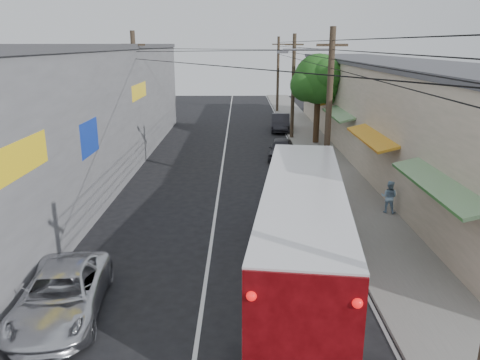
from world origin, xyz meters
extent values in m
cube|color=slate|center=(6.50, 20.00, 0.06)|extent=(3.00, 80.00, 0.12)
cube|color=beige|center=(11.00, 22.00, 3.00)|extent=(6.00, 40.00, 6.00)
cube|color=#4C4C51|center=(11.00, 22.00, 6.10)|extent=(6.20, 40.00, 0.30)
cube|color=#1A6F18|center=(7.70, 6.00, 2.90)|extent=(1.39, 6.00, 0.46)
cube|color=orange|center=(7.70, 14.00, 2.90)|extent=(1.39, 6.00, 0.46)
cube|color=#1A6F18|center=(7.70, 22.00, 2.90)|extent=(1.39, 6.00, 0.46)
cube|color=orange|center=(7.70, 30.00, 2.90)|extent=(1.39, 6.00, 0.46)
cube|color=#1A6F18|center=(7.70, 38.00, 2.90)|extent=(1.39, 6.00, 0.46)
cube|color=gray|center=(-8.50, 18.00, 3.50)|extent=(7.00, 36.00, 7.00)
cube|color=#4C4C51|center=(-8.50, 18.00, 7.10)|extent=(7.20, 36.00, 0.30)
cube|color=yellow|center=(-5.05, 4.00, 4.20)|extent=(0.12, 3.50, 1.00)
cube|color=#1433A5|center=(-5.05, 10.00, 3.60)|extent=(0.12, 2.20, 1.40)
cube|color=yellow|center=(-5.05, 20.00, 4.50)|extent=(0.12, 4.00, 0.90)
cylinder|color=#473828|center=(5.20, 13.00, 4.00)|extent=(0.28, 0.28, 8.00)
cube|color=#473828|center=(5.20, 13.00, 7.20)|extent=(1.40, 0.12, 0.12)
cylinder|color=#473828|center=(5.20, 28.00, 4.00)|extent=(0.28, 0.28, 8.00)
cube|color=#473828|center=(5.20, 28.00, 7.20)|extent=(1.40, 0.12, 0.12)
cylinder|color=#473828|center=(5.20, 43.00, 4.00)|extent=(0.28, 0.28, 8.00)
cube|color=#473828|center=(5.20, 43.00, 7.20)|extent=(1.40, 0.12, 0.12)
cylinder|color=#473828|center=(-5.20, 20.00, 4.00)|extent=(0.28, 0.28, 8.00)
cube|color=#473828|center=(-5.20, 20.00, 7.20)|extent=(1.40, 0.12, 0.12)
cylinder|color=#59595E|center=(4.10, 13.00, 7.00)|extent=(2.20, 0.10, 0.10)
cube|color=#59595E|center=(3.00, 13.00, 6.90)|extent=(0.50, 0.18, 0.12)
cylinder|color=#3F2B19|center=(6.80, 26.00, 2.00)|extent=(0.44, 0.44, 4.00)
sphere|color=#1A4612|center=(6.80, 26.00, 4.80)|extent=(3.60, 3.60, 3.60)
sphere|color=#1A4612|center=(7.80, 26.60, 4.20)|extent=(2.60, 2.60, 2.60)
sphere|color=#1A4612|center=(5.90, 25.60, 4.40)|extent=(2.40, 2.40, 2.40)
sphere|color=#1A4612|center=(7.20, 25.00, 5.20)|extent=(2.20, 2.20, 2.20)
sphere|color=#1A4612|center=(6.50, 26.90, 5.00)|extent=(2.00, 2.00, 2.00)
cube|color=silver|center=(3.00, 4.67, 1.07)|extent=(3.74, 11.37, 1.77)
cube|color=black|center=(3.06, 5.13, 2.37)|extent=(3.52, 9.52, 0.93)
cube|color=silver|center=(3.00, 4.67, 3.02)|extent=(3.74, 11.37, 0.46)
cube|color=maroon|center=(2.28, -0.89, 1.86)|extent=(2.30, 0.37, 2.70)
sphere|color=red|center=(1.31, -0.79, 2.70)|extent=(0.20, 0.20, 0.20)
sphere|color=red|center=(3.24, -1.04, 2.70)|extent=(0.20, 0.20, 0.20)
cylinder|color=black|center=(1.34, 0.94, 0.46)|extent=(0.40, 0.96, 0.93)
cylinder|color=black|center=(3.65, 0.64, 0.46)|extent=(0.40, 0.96, 0.93)
cylinder|color=black|center=(2.21, 7.58, 0.46)|extent=(0.40, 0.96, 0.93)
cylinder|color=black|center=(4.51, 7.28, 0.46)|extent=(0.40, 0.96, 0.93)
cylinder|color=black|center=(2.39, 8.97, 0.46)|extent=(0.40, 0.96, 0.93)
cylinder|color=black|center=(4.69, 8.67, 0.46)|extent=(0.40, 0.96, 0.93)
imported|color=silver|center=(-3.80, 2.81, 0.65)|extent=(2.70, 4.92, 1.31)
imported|color=#9EA0A6|center=(4.18, 13.00, 0.86)|extent=(3.04, 6.18, 1.73)
imported|color=#2A292F|center=(3.80, 21.25, 0.66)|extent=(2.07, 4.03, 1.31)
imported|color=black|center=(4.60, 31.46, 0.72)|extent=(1.86, 4.49, 1.45)
imported|color=pink|center=(5.40, 11.28, 0.91)|extent=(0.59, 0.39, 1.59)
imported|color=#95BAD8|center=(7.60, 10.73, 0.84)|extent=(0.88, 0.82, 1.44)
camera|label=1|loc=(1.09, -8.62, 7.25)|focal=35.00mm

